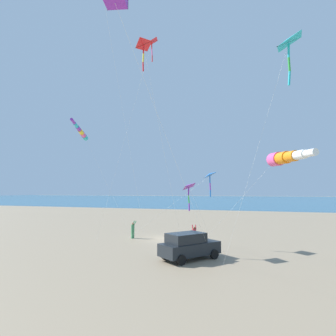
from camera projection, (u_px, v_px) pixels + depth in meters
The scene contains 13 objects.
ground_plane at pixel (167, 239), 28.16m from camera, with size 600.00×600.00×0.00m, color gray.
ocean_water_strip at pixel (251, 199), 183.34m from camera, with size 240.00×600.00×0.01m, color #285B7A.
parked_car at pixel (189, 246), 19.60m from camera, with size 4.56×4.03×1.85m.
cooler_box at pixel (202, 249), 22.21m from camera, with size 0.62×0.42×0.42m.
person_adult_flyer at pixel (194, 234), 25.32m from camera, with size 0.59×0.51×1.71m.
person_child_green_jacket at pixel (133, 229), 28.44m from camera, with size 0.63×0.58×1.76m.
kite_delta_black_fish_shape at pixel (288, 43), 13.99m from camera, with size 3.90×4.72×12.61m.
kite_delta_orange_high_right at pixel (143, 46), 17.25m from camera, with size 9.19×1.06×14.07m.
kite_delta_small_distant at pixel (188, 187), 21.06m from camera, with size 7.66×1.05×5.46m.
kite_delta_yellow_midlevel at pixel (209, 175), 23.83m from camera, with size 2.32×9.27×6.49m.
kite_delta_white_trailing at pixel (151, 43), 23.23m from camera, with size 3.42×7.49×17.51m.
kite_windsock_long_streamer_left at pixel (81, 133), 26.25m from camera, with size 9.59×3.72×10.60m.
kite_windsock_red_high_left at pixel (286, 157), 16.81m from camera, with size 7.77×8.29×7.26m.
Camera 1 is at (-27.04, -9.52, 4.74)m, focal length 29.80 mm.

